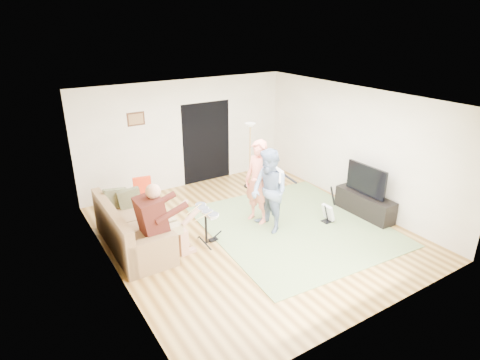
% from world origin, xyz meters
% --- Properties ---
extents(floor, '(6.00, 6.00, 0.00)m').
position_xyz_m(floor, '(0.00, 0.00, 0.00)').
color(floor, brown).
rests_on(floor, ground).
extents(walls, '(5.50, 6.00, 2.70)m').
position_xyz_m(walls, '(0.00, 0.00, 1.35)').
color(walls, silver).
rests_on(walls, floor).
extents(ceiling, '(6.00, 6.00, 0.00)m').
position_xyz_m(ceiling, '(0.00, 0.00, 2.70)').
color(ceiling, white).
rests_on(ceiling, walls).
extents(window_blinds, '(0.00, 2.05, 2.05)m').
position_xyz_m(window_blinds, '(-2.74, 0.20, 1.55)').
color(window_blinds, olive).
rests_on(window_blinds, walls).
extents(doorway, '(2.10, 0.00, 2.10)m').
position_xyz_m(doorway, '(0.55, 2.99, 1.05)').
color(doorway, black).
rests_on(doorway, walls).
extents(picture_frame, '(0.42, 0.03, 0.32)m').
position_xyz_m(picture_frame, '(-1.25, 2.99, 1.90)').
color(picture_frame, '#3F2314').
rests_on(picture_frame, walls).
extents(area_rug, '(3.65, 3.94, 0.02)m').
position_xyz_m(area_rug, '(0.87, -0.27, 0.01)').
color(area_rug, '#6A824F').
rests_on(area_rug, floor).
extents(sofa, '(0.90, 2.19, 0.89)m').
position_xyz_m(sofa, '(-2.30, 0.77, 0.29)').
color(sofa, '#916E48').
rests_on(sofa, floor).
extents(drummer, '(0.94, 0.53, 1.45)m').
position_xyz_m(drummer, '(-1.86, 0.12, 0.57)').
color(drummer, '#4E1C16').
rests_on(drummer, sofa).
extents(drum_kit, '(0.40, 0.72, 0.74)m').
position_xyz_m(drum_kit, '(-1.00, 0.12, 0.32)').
color(drum_kit, black).
rests_on(drum_kit, floor).
extents(singer, '(0.60, 0.75, 1.79)m').
position_xyz_m(singer, '(0.35, 0.34, 0.90)').
color(singer, '#F9846C').
rests_on(singer, floor).
extents(microphone, '(0.06, 0.06, 0.24)m').
position_xyz_m(microphone, '(0.55, 0.34, 1.34)').
color(microphone, black).
rests_on(microphone, singer).
extents(guitarist, '(0.66, 0.84, 1.72)m').
position_xyz_m(guitarist, '(0.33, -0.09, 0.86)').
color(guitarist, '#7285A6').
rests_on(guitarist, floor).
extents(guitar_held, '(0.22, 0.61, 0.26)m').
position_xyz_m(guitar_held, '(0.53, -0.09, 1.17)').
color(guitar_held, white).
rests_on(guitar_held, guitarist).
extents(guitar_spare, '(0.29, 0.26, 0.82)m').
position_xyz_m(guitar_spare, '(1.59, -0.51, 0.23)').
color(guitar_spare, black).
rests_on(guitar_spare, floor).
extents(torchiere_lamp, '(0.30, 0.30, 1.67)m').
position_xyz_m(torchiere_lamp, '(1.26, 2.01, 1.15)').
color(torchiere_lamp, black).
rests_on(torchiere_lamp, floor).
extents(dining_chair, '(0.46, 0.48, 0.93)m').
position_xyz_m(dining_chair, '(-1.65, 1.69, 0.33)').
color(dining_chair, beige).
rests_on(dining_chair, floor).
extents(tv_cabinet, '(0.40, 1.40, 0.50)m').
position_xyz_m(tv_cabinet, '(2.50, -0.68, 0.25)').
color(tv_cabinet, black).
rests_on(tv_cabinet, floor).
extents(television, '(0.06, 1.01, 0.64)m').
position_xyz_m(television, '(2.45, -0.68, 0.85)').
color(television, black).
rests_on(television, tv_cabinet).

